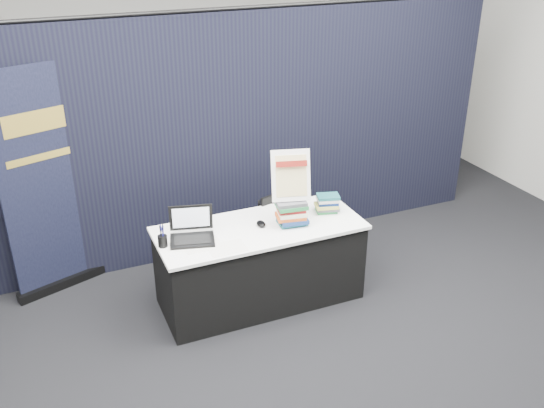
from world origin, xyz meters
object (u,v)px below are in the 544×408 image
(pullup_banner, at_px, (50,196))
(stacking_chair, at_px, (282,235))
(book_stack_short, at_px, (327,204))
(info_sign, at_px, (291,176))
(laptop, at_px, (190,232))
(book_stack_tall, at_px, (292,213))
(display_table, at_px, (260,264))

(pullup_banner, distance_m, stacking_chair, 2.13)
(book_stack_short, height_order, info_sign, info_sign)
(book_stack_short, distance_m, info_sign, 0.54)
(laptop, distance_m, book_stack_tall, 0.89)
(laptop, xyz_separation_m, pullup_banner, (-1.01, 0.92, 0.12))
(display_table, distance_m, book_stack_tall, 0.56)
(laptop, xyz_separation_m, stacking_chair, (0.95, 0.25, -0.35))
(display_table, distance_m, info_sign, 0.86)
(display_table, relative_size, laptop, 4.35)
(book_stack_short, xyz_separation_m, pullup_banner, (-2.29, 0.92, 0.10))
(book_stack_short, xyz_separation_m, info_sign, (-0.39, -0.06, 0.36))
(book_stack_tall, distance_m, pullup_banner, 2.15)
(book_stack_tall, xyz_separation_m, stacking_chair, (0.07, 0.34, -0.40))
(book_stack_tall, height_order, info_sign, info_sign)
(pullup_banner, xyz_separation_m, stacking_chair, (1.96, -0.68, -0.47))
(info_sign, xyz_separation_m, pullup_banner, (-1.89, 0.98, -0.26))
(info_sign, distance_m, pullup_banner, 2.15)
(display_table, relative_size, pullup_banner, 0.86)
(book_stack_tall, xyz_separation_m, book_stack_short, (0.39, 0.10, -0.03))
(book_stack_tall, bearing_deg, display_table, 166.19)
(book_stack_tall, relative_size, stacking_chair, 0.32)
(book_stack_short, distance_m, stacking_chair, 0.55)
(laptop, height_order, info_sign, info_sign)
(display_table, xyz_separation_m, pullup_banner, (-1.62, 0.95, 0.55))
(display_table, relative_size, info_sign, 3.99)
(info_sign, bearing_deg, book_stack_short, 24.66)
(display_table, distance_m, stacking_chair, 0.44)
(stacking_chair, bearing_deg, book_stack_tall, -115.77)
(book_stack_short, bearing_deg, info_sign, -170.65)
(display_table, relative_size, book_stack_tall, 6.72)
(display_table, relative_size, stacking_chair, 2.18)
(laptop, bearing_deg, display_table, 12.39)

